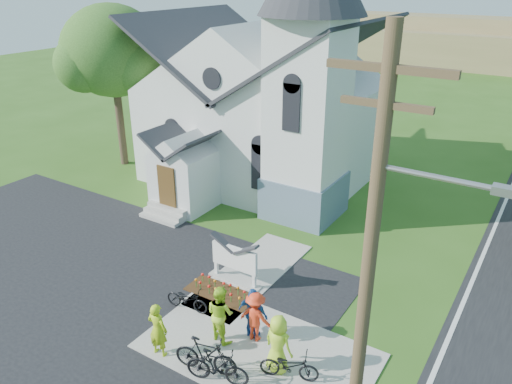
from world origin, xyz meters
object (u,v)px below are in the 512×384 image
Objects in this scene: cyclist_1 at (220,313)px; utility_pole at (372,268)px; cyclist_2 at (253,313)px; cyclist_3 at (256,317)px; bike_2 at (289,365)px; bike_0 at (187,299)px; church_sign at (235,258)px; cyclist_4 at (278,344)px; bike_1 at (206,355)px; cyclist_0 at (158,329)px; bike_3 at (217,367)px.

utility_pole is at bearing 173.46° from cyclist_1.
cyclist_2 is 0.15m from cyclist_3.
cyclist_1 reaches higher than bike_2.
bike_0 is at bearing -3.90° from cyclist_1.
bike_2 is (-2.51, 1.52, -4.91)m from utility_pole.
church_sign is 0.22× the size of utility_pole.
utility_pole is 5.90× the size of bike_2.
cyclist_4 is (-0.45, 0.12, 0.48)m from bike_2.
cyclist_1 is at bearing 5.00° from bike_1.
utility_pole is 6.34× the size of bike_0.
bike_1 is at bearing 174.21° from utility_pole.
bike_0 is 4.55m from bike_2.
cyclist_4 reaches higher than bike_2.
utility_pole is 5.25× the size of cyclist_1.
cyclist_3 reaches higher than bike_1.
cyclist_4 is (-2.95, 1.64, -4.43)m from utility_pole.
bike_1 is at bearing -178.93° from cyclist_0.
cyclist_0 reaches higher than bike_0.
cyclist_1 reaches higher than church_sign.
cyclist_1 is (1.16, 1.56, 0.06)m from cyclist_0.
utility_pole is at bearing -141.11° from bike_2.
cyclist_0 is (0.27, -4.40, -0.08)m from church_sign.
bike_2 is (4.46, -0.90, 0.03)m from bike_0.
cyclist_2 is at bearing 150.21° from utility_pole.
bike_0 is 4.12m from cyclist_4.
bike_2 is 2.02m from bike_3.
cyclist_3 is at bearing 151.92° from cyclist_2.
cyclist_3 is (0.14, -0.07, -0.02)m from cyclist_2.
church_sign is at bearing 144.40° from utility_pole.
cyclist_2 is at bearing 42.46° from bike_2.
cyclist_0 is at bearing 177.27° from utility_pole.
utility_pole is at bearing 172.39° from cyclist_0.
cyclist_3 is at bearing -97.63° from bike_0.
cyclist_1 reaches higher than cyclist_3.
cyclist_3 is (2.36, -2.29, -0.13)m from church_sign.
bike_1 is at bearing -137.52° from bike_0.
cyclist_1 is at bearing 36.70° from cyclist_2.
bike_3 is (2.17, 0.00, -0.34)m from cyclist_0.
bike_1 is at bearing 74.19° from cyclist_3.
cyclist_4 is (3.34, 1.34, 0.03)m from cyclist_0.
church_sign reaches higher than bike_2.
bike_2 is at bearing 148.74° from utility_pole.
bike_3 is (-4.11, 0.30, -4.80)m from utility_pole.
church_sign is at bearing 32.08° from bike_2.
cyclist_1 is 1.03× the size of bike_3.
church_sign is 5.05m from bike_3.
utility_pole is 5.44× the size of bike_3.
bike_1 is (2.32, -1.95, 0.16)m from bike_0.
church_sign is 1.19× the size of cyclist_4.
utility_pole is 6.33m from bike_3.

